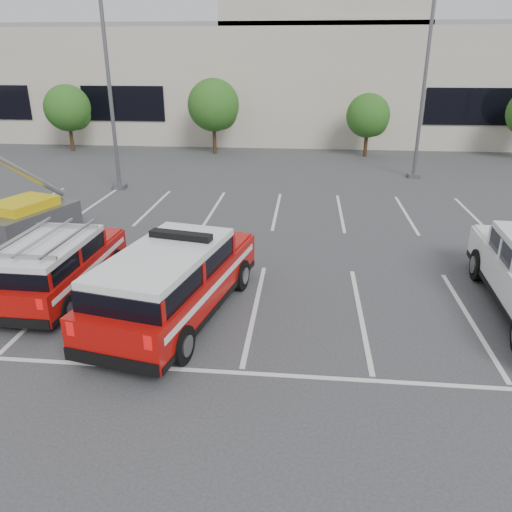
{
  "coord_description": "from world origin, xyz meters",
  "views": [
    {
      "loc": [
        1.18,
        -11.46,
        6.1
      ],
      "look_at": [
        -0.09,
        1.08,
        1.05
      ],
      "focal_mm": 35.0,
      "sensor_mm": 36.0,
      "label": 1
    }
  ],
  "objects": [
    {
      "name": "utility_rig",
      "position": [
        -8.94,
        4.74,
        0.62
      ],
      "size": [
        3.96,
        3.89,
        3.1
      ],
      "rotation": [
        0.0,
        0.0,
        -0.32
      ],
      "color": "#59595E",
      "rests_on": "ground"
    },
    {
      "name": "light_pole_left",
      "position": [
        -8.0,
        12.0,
        5.19
      ],
      "size": [
        0.9,
        0.6,
        10.24
      ],
      "color": "#59595E",
      "rests_on": "ground"
    },
    {
      "name": "tree_mid_left",
      "position": [
        -4.91,
        22.05,
        3.04
      ],
      "size": [
        3.37,
        3.37,
        4.85
      ],
      "color": "#3F2B19",
      "rests_on": "ground"
    },
    {
      "name": "fire_chief_suv",
      "position": [
        -1.93,
        -0.62,
        0.85
      ],
      "size": [
        3.32,
        6.25,
        2.09
      ],
      "rotation": [
        0.0,
        0.0,
        -0.2
      ],
      "color": "#A40B07",
      "rests_on": "ground"
    },
    {
      "name": "light_pole_mid",
      "position": [
        7.0,
        16.0,
        5.19
      ],
      "size": [
        0.9,
        0.6,
        10.24
      ],
      "color": "#59595E",
      "rests_on": "ground"
    },
    {
      "name": "ladder_suv",
      "position": [
        -5.35,
        0.26,
        0.75
      ],
      "size": [
        1.98,
        4.82,
        1.88
      ],
      "rotation": [
        0.0,
        0.0,
        -0.02
      ],
      "color": "#A40B07",
      "rests_on": "ground"
    },
    {
      "name": "ground",
      "position": [
        0.0,
        0.0,
        0.0
      ],
      "size": [
        120.0,
        120.0,
        0.0
      ],
      "primitive_type": "plane",
      "color": "#353537",
      "rests_on": "ground"
    },
    {
      "name": "stall_markings",
      "position": [
        0.0,
        4.5,
        0.01
      ],
      "size": [
        23.0,
        15.0,
        0.01
      ],
      "primitive_type": "cube",
      "color": "silver",
      "rests_on": "ground"
    },
    {
      "name": "tree_left",
      "position": [
        -14.91,
        22.05,
        2.77
      ],
      "size": [
        3.07,
        3.07,
        4.42
      ],
      "color": "#3F2B19",
      "rests_on": "ground"
    },
    {
      "name": "convention_building",
      "position": [
        0.18,
        31.86,
        4.72
      ],
      "size": [
        60.0,
        16.99,
        13.2
      ],
      "color": "beige",
      "rests_on": "ground"
    },
    {
      "name": "tree_mid_right",
      "position": [
        5.09,
        22.05,
        2.5
      ],
      "size": [
        2.77,
        2.77,
        3.99
      ],
      "color": "#3F2B19",
      "rests_on": "ground"
    }
  ]
}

